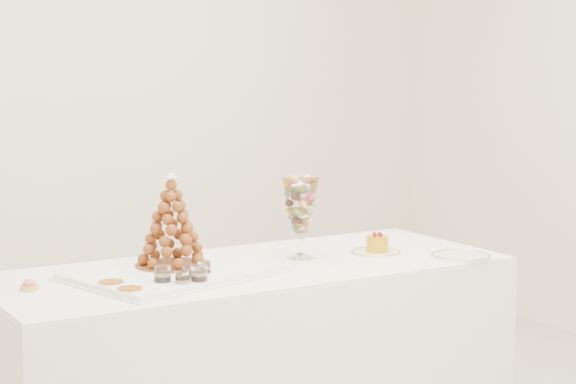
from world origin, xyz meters
TOP-DOWN VIEW (x-y plane):
  - buffet_table at (-0.09, 0.20)m, footprint 1.95×0.86m
  - lace_tray at (-0.41, 0.21)m, footprint 0.74×0.61m
  - macaron_vase at (0.14, 0.22)m, footprint 0.14×0.14m
  - cake_plate at (0.43, 0.12)m, footprint 0.20×0.20m
  - spare_plate at (0.65, -0.11)m, footprint 0.23×0.23m
  - pink_tart at (-0.90, 0.28)m, footprint 0.06×0.06m
  - verrine_a at (-0.53, 0.07)m, footprint 0.07×0.07m
  - verrine_b at (-0.43, 0.07)m, footprint 0.06×0.06m
  - verrine_c at (-0.34, 0.11)m, footprint 0.05×0.05m
  - verrine_d at (-0.48, 0.01)m, footprint 0.06×0.06m
  - verrine_e at (-0.42, 0.01)m, footprint 0.07×0.07m
  - ramekin_back at (-0.68, 0.13)m, footprint 0.09×0.09m
  - ramekin_front at (-0.67, 0.01)m, footprint 0.09×0.09m
  - croquembouche at (-0.38, 0.28)m, footprint 0.27×0.27m
  - mousse_cake at (0.43, 0.12)m, footprint 0.09×0.09m

SIDE VIEW (x-z plane):
  - buffet_table at x=-0.09m, z-range 0.00..0.73m
  - cake_plate at x=0.43m, z-range 0.73..0.74m
  - spare_plate at x=0.65m, z-range 0.73..0.74m
  - lace_tray at x=-0.41m, z-range 0.73..0.75m
  - ramekin_front at x=-0.67m, z-range 0.73..0.75m
  - ramekin_back at x=-0.68m, z-range 0.73..0.75m
  - pink_tart at x=-0.90m, z-range 0.72..0.76m
  - verrine_c at x=-0.34m, z-range 0.73..0.79m
  - verrine_d at x=-0.48m, z-range 0.73..0.79m
  - verrine_b at x=-0.43m, z-range 0.73..0.79m
  - verrine_e at x=-0.42m, z-range 0.73..0.80m
  - verrine_a at x=-0.53m, z-range 0.73..0.80m
  - mousse_cake at x=0.43m, z-range 0.73..0.81m
  - croquembouche at x=-0.38m, z-range 0.74..1.08m
  - macaron_vase at x=0.14m, z-range 0.77..1.08m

